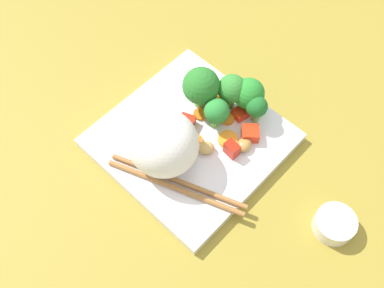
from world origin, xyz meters
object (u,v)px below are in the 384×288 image
object	(u,v)px
chopstick_pair	(177,184)
sauce_cup	(334,224)
rice_mound	(164,144)
broccoli_floret_1	(217,112)
square_plate	(191,140)
carrot_slice_3	(198,139)

from	to	relation	value
chopstick_pair	sauce_cup	xyz separation A→B (cm)	(-18.91, -11.67, -0.71)
rice_mound	broccoli_floret_1	size ratio (longest dim) A/B	1.84
square_plate	rice_mound	distance (cm)	7.52
carrot_slice_3	sauce_cup	xyz separation A→B (cm)	(-22.23, -4.23, -0.60)
broccoli_floret_1	chopstick_pair	xyz separation A→B (cm)	(-3.43, 11.26, -3.04)
rice_mound	chopstick_pair	xyz separation A→B (cm)	(-4.09, 1.65, -4.13)
rice_mound	sauce_cup	bearing A→B (deg)	-156.45
square_plate	chopstick_pair	distance (cm)	8.32
square_plate	rice_mound	size ratio (longest dim) A/B	2.41
rice_mound	carrot_slice_3	world-z (taller)	rice_mound
rice_mound	broccoli_floret_1	distance (cm)	9.69
carrot_slice_3	chopstick_pair	xyz separation A→B (cm)	(-3.32, 7.44, 0.10)
broccoli_floret_1	sauce_cup	distance (cm)	22.65
broccoli_floret_1	sauce_cup	world-z (taller)	broccoli_floret_1
rice_mound	carrot_slice_3	distance (cm)	7.22
chopstick_pair	sauce_cup	world-z (taller)	sauce_cup
rice_mound	carrot_slice_3	xyz separation A→B (cm)	(-0.76, -5.79, -4.24)
square_plate	chopstick_pair	world-z (taller)	chopstick_pair
square_plate	sauce_cup	distance (cm)	23.79
broccoli_floret_1	rice_mound	bearing A→B (deg)	86.08
rice_mound	chopstick_pair	size ratio (longest dim) A/B	0.52
square_plate	broccoli_floret_1	size ratio (longest dim) A/B	4.45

